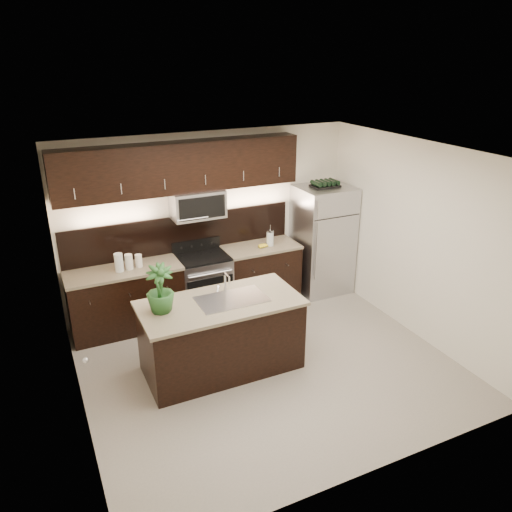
# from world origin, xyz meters

# --- Properties ---
(ground) EXTENTS (4.50, 4.50, 0.00)m
(ground) POSITION_xyz_m (0.00, 0.00, 0.00)
(ground) COLOR gray
(ground) RESTS_ON ground
(room_walls) EXTENTS (4.52, 4.02, 2.71)m
(room_walls) POSITION_xyz_m (-0.11, -0.04, 1.70)
(room_walls) COLOR silver
(room_walls) RESTS_ON ground
(counter_run) EXTENTS (3.51, 0.65, 0.94)m
(counter_run) POSITION_xyz_m (-0.46, 1.69, 0.47)
(counter_run) COLOR black
(counter_run) RESTS_ON ground
(upper_fixtures) EXTENTS (3.49, 0.40, 1.66)m
(upper_fixtures) POSITION_xyz_m (-0.43, 1.84, 2.14)
(upper_fixtures) COLOR black
(upper_fixtures) RESTS_ON counter_run
(island) EXTENTS (1.96, 0.96, 0.94)m
(island) POSITION_xyz_m (-0.55, 0.20, 0.47)
(island) COLOR black
(island) RESTS_ON ground
(sink_faucet) EXTENTS (0.84, 0.50, 0.28)m
(sink_faucet) POSITION_xyz_m (-0.40, 0.21, 0.96)
(sink_faucet) COLOR silver
(sink_faucet) RESTS_ON island
(refrigerator) EXTENTS (0.85, 0.77, 1.77)m
(refrigerator) POSITION_xyz_m (1.80, 1.63, 0.89)
(refrigerator) COLOR #B2B2B7
(refrigerator) RESTS_ON ground
(wine_rack) EXTENTS (0.44, 0.27, 0.10)m
(wine_rack) POSITION_xyz_m (1.80, 1.63, 1.82)
(wine_rack) COLOR black
(wine_rack) RESTS_ON refrigerator
(plant) EXTENTS (0.38, 0.38, 0.57)m
(plant) POSITION_xyz_m (-1.25, 0.28, 1.23)
(plant) COLOR #235220
(plant) RESTS_ON island
(canisters) EXTENTS (0.38, 0.14, 0.26)m
(canisters) POSITION_xyz_m (-1.36, 1.65, 1.05)
(canisters) COLOR silver
(canisters) RESTS_ON counter_run
(french_press) EXTENTS (0.11, 0.11, 0.33)m
(french_press) POSITION_xyz_m (0.85, 1.64, 1.06)
(french_press) COLOR silver
(french_press) RESTS_ON counter_run
(bananas) EXTENTS (0.19, 0.16, 0.05)m
(bananas) POSITION_xyz_m (0.66, 1.61, 0.97)
(bananas) COLOR yellow
(bananas) RESTS_ON counter_run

